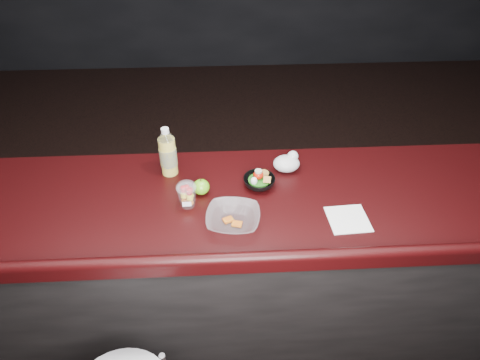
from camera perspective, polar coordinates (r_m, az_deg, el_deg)
The scene contains 9 objects.
room_shell at distance 1.15m, azimuth 1.19°, elevation 18.69°, with size 8.00×8.00×8.00m.
counter at distance 2.20m, azimuth 0.18°, elevation -12.45°, with size 4.06×0.71×1.02m.
lemonade_bottle at distance 1.94m, azimuth -9.57°, elevation 3.33°, with size 0.08×0.08×0.24m.
fruit_cup at distance 1.77m, azimuth -7.10°, elevation -1.84°, with size 0.09×0.09×0.12m.
green_apple at distance 1.85m, azimuth -5.20°, elevation -0.92°, with size 0.07×0.07×0.08m.
plastic_bag at distance 1.98m, azimuth 6.32°, elevation 2.33°, with size 0.12×0.10×0.09m.
snack_bowl at distance 1.88m, azimuth 2.54°, elevation -0.14°, with size 0.16×0.16×0.08m.
takeout_bowl at distance 1.70m, azimuth -0.93°, elevation -5.19°, with size 0.24×0.24×0.05m.
paper_napkin at distance 1.79m, azimuth 14.20°, elevation -5.08°, with size 0.16×0.16×0.00m, color white.
Camera 1 is at (-0.08, -1.08, 2.22)m, focal length 32.00 mm.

